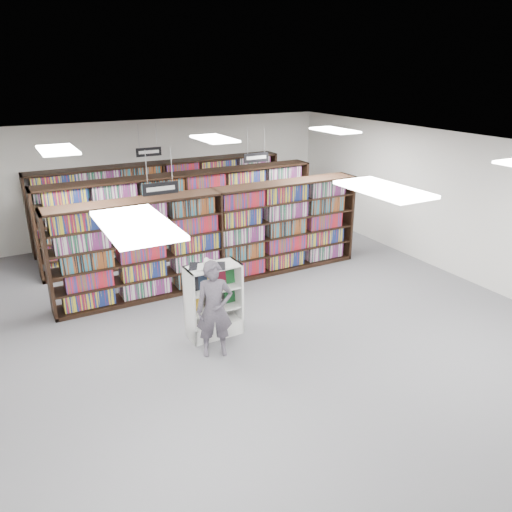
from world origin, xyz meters
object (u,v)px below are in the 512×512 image
bookshelf_row_near (217,238)px  shopper (214,309)px  open_book (207,265)px  endcap_display (213,310)px

bookshelf_row_near → shopper: 2.99m
bookshelf_row_near → open_book: 2.39m
bookshelf_row_near → open_book: size_ratio=9.92×
bookshelf_row_near → shopper: bookshelf_row_near is taller
endcap_display → open_book: bearing=-168.8°
shopper → open_book: bearing=94.9°
bookshelf_row_near → shopper: size_ratio=4.23×
bookshelf_row_near → endcap_display: bookshelf_row_near is taller
shopper → bookshelf_row_near: bearing=83.2°
endcap_display → open_book: 0.91m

